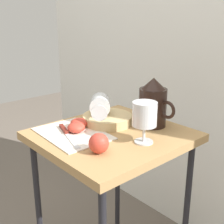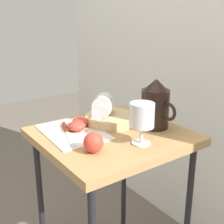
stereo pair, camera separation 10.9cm
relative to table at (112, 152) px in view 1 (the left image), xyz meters
The scene contains 11 objects.
curtain_drape 0.72m from the table, 90.00° to the left, with size 2.40×0.03×2.20m, color white.
table is the anchor object (origin of this frame).
linen_napkin 0.16m from the table, 126.34° to the right, with size 0.28×0.20×0.00m, color silver.
basket_tray 0.14m from the table, 148.86° to the left, with size 0.20×0.20×0.04m, color tan.
pitcher 0.23m from the table, 74.00° to the left, with size 0.16×0.11×0.19m.
wine_glass_upright 0.22m from the table, ahead, with size 0.08×0.08×0.14m.
wine_glass_tipped_near 0.19m from the table, 162.80° to the left, with size 0.16×0.15×0.08m.
apple_half_left 0.16m from the table, 150.79° to the right, with size 0.06×0.06×0.04m, color #CC3D2D.
apple_half_right 0.16m from the table, 130.41° to the right, with size 0.06×0.06×0.04m, color #CC3D2D.
apple_whole 0.20m from the table, 55.47° to the right, with size 0.06×0.06×0.06m, color #CC3D2D.
knife 0.19m from the table, 125.28° to the right, with size 0.21×0.08×0.01m.
Camera 1 is at (0.77, -0.69, 1.13)m, focal length 48.79 mm.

